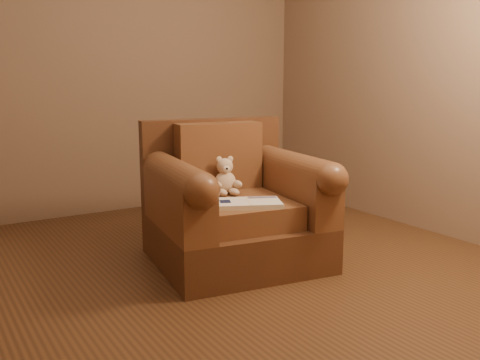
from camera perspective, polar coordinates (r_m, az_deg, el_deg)
floor at (r=3.34m, az=-2.97°, el=-10.50°), size 4.00×4.00×0.00m
armchair at (r=3.57m, az=-0.73°, el=-3.03°), size 1.16×1.12×0.93m
teddy_bear at (r=3.60m, az=-1.55°, el=0.06°), size 0.19×0.22×0.26m
guidebook at (r=3.28m, az=0.91°, el=-2.50°), size 0.46×0.38×0.03m
side_table at (r=4.24m, az=-2.11°, el=-2.15°), size 0.35×0.35×0.49m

